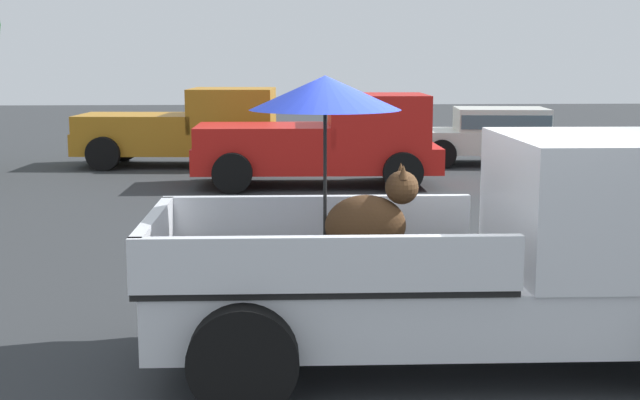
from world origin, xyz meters
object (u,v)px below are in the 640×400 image
pickup_truck_main (514,248)px  pickup_truck_red (327,141)px  pickup_truck_far (190,128)px  parked_sedan_far (498,133)px

pickup_truck_main → pickup_truck_red: 10.38m
pickup_truck_red → pickup_truck_far: size_ratio=0.98×
parked_sedan_far → pickup_truck_far: bearing=4.9°
pickup_truck_red → pickup_truck_far: bearing=132.7°
pickup_truck_main → pickup_truck_far: size_ratio=1.03×
pickup_truck_far → parked_sedan_far: size_ratio=1.11×
pickup_truck_main → pickup_truck_red: bearing=95.7°
pickup_truck_main → parked_sedan_far: pickup_truck_main is taller
pickup_truck_red → parked_sedan_far: pickup_truck_red is taller
pickup_truck_main → pickup_truck_far: bearing=106.5°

